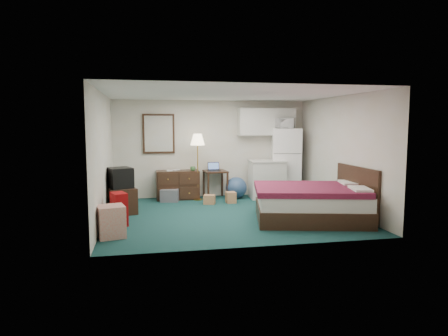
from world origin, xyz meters
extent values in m
cube|color=#163D3D|center=(0.00, 0.00, 0.00)|extent=(5.00, 4.50, 0.01)
cube|color=beige|center=(0.00, 0.00, 2.50)|extent=(5.00, 4.50, 0.01)
cube|color=beige|center=(0.00, 2.25, 1.25)|extent=(5.00, 0.01, 2.50)
cube|color=beige|center=(0.00, -2.25, 1.25)|extent=(5.00, 0.01, 2.50)
cube|color=beige|center=(-2.50, 0.00, 1.25)|extent=(0.01, 4.50, 2.50)
cube|color=beige|center=(2.50, 0.00, 1.25)|extent=(0.01, 4.50, 2.50)
sphere|color=navy|center=(0.57, 1.79, 0.27)|extent=(0.67, 0.67, 0.55)
imported|color=white|center=(1.90, 1.90, 1.95)|extent=(0.56, 0.46, 0.33)
imported|color=#A8784B|center=(-1.18, 1.97, 0.83)|extent=(0.16, 0.04, 0.21)
imported|color=#A8784B|center=(-1.01, 2.05, 0.83)|extent=(0.16, 0.04, 0.22)
imported|color=#437840|center=(-0.53, 1.88, 0.79)|extent=(0.15, 0.13, 0.14)
camera|label=1|loc=(-1.70, -8.04, 1.89)|focal=32.00mm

